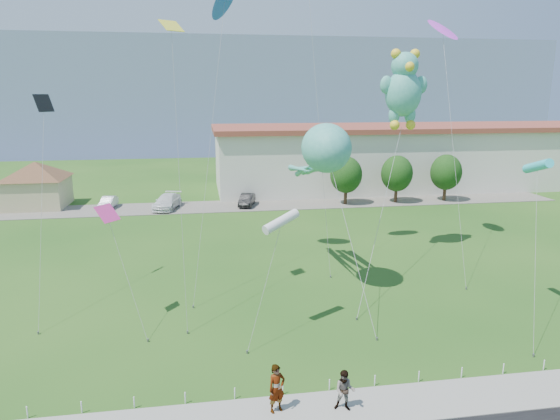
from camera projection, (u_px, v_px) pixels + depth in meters
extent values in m
plane|color=#1E4A15|center=(344.00, 371.00, 22.51)|extent=(160.00, 160.00, 0.00)
cube|color=gray|center=(363.00, 407.00, 19.85)|extent=(80.00, 2.50, 0.10)
cube|color=#59544C|center=(257.00, 205.00, 56.17)|extent=(70.00, 6.00, 0.06)
cube|color=gray|center=(221.00, 93.00, 135.13)|extent=(160.00, 50.00, 25.00)
cube|color=tan|center=(38.00, 193.00, 55.04)|extent=(6.00, 6.00, 3.20)
pyramid|color=brown|center=(35.00, 170.00, 54.48)|extent=(9.20, 9.20, 1.80)
cube|color=beige|center=(439.00, 158.00, 67.94)|extent=(60.00, 14.00, 7.60)
cube|color=brown|center=(441.00, 127.00, 67.02)|extent=(61.00, 15.00, 0.60)
cylinder|color=white|center=(27.00, 412.00, 19.22)|extent=(0.05, 0.05, 0.50)
cylinder|color=white|center=(82.00, 407.00, 19.52)|extent=(0.05, 0.05, 0.50)
cylinder|color=white|center=(134.00, 402.00, 19.83)|extent=(0.05, 0.05, 0.50)
cylinder|color=white|center=(185.00, 398.00, 20.13)|extent=(0.05, 0.05, 0.50)
cylinder|color=white|center=(235.00, 393.00, 20.44)|extent=(0.05, 0.05, 0.50)
cylinder|color=white|center=(283.00, 389.00, 20.74)|extent=(0.05, 0.05, 0.50)
cylinder|color=white|center=(329.00, 385.00, 21.05)|extent=(0.05, 0.05, 0.50)
cylinder|color=white|center=(375.00, 380.00, 21.35)|extent=(0.05, 0.05, 0.50)
cylinder|color=white|center=(419.00, 376.00, 21.66)|extent=(0.05, 0.05, 0.50)
cylinder|color=white|center=(462.00, 373.00, 21.96)|extent=(0.05, 0.05, 0.50)
cylinder|color=white|center=(503.00, 369.00, 22.27)|extent=(0.05, 0.05, 0.50)
cylinder|color=white|center=(544.00, 365.00, 22.57)|extent=(0.05, 0.05, 0.50)
cylinder|color=#3F2B19|center=(345.00, 195.00, 56.49)|extent=(0.36, 0.36, 2.20)
ellipsoid|color=#14380F|center=(346.00, 175.00, 55.97)|extent=(3.60, 3.60, 4.14)
cylinder|color=#3F2B19|center=(396.00, 193.00, 57.41)|extent=(0.36, 0.36, 2.20)
ellipsoid|color=#14380F|center=(397.00, 173.00, 56.89)|extent=(3.60, 3.60, 4.14)
cylinder|color=#3F2B19|center=(445.00, 192.00, 58.32)|extent=(0.36, 0.36, 2.20)
ellipsoid|color=#14380F|center=(446.00, 172.00, 57.80)|extent=(3.60, 3.60, 4.14)
imported|color=gray|center=(277.00, 388.00, 19.33)|extent=(0.84, 0.71, 1.97)
imported|color=gray|center=(345.00, 391.00, 19.44)|extent=(0.97, 0.86, 1.67)
imported|color=silver|center=(108.00, 202.00, 54.47)|extent=(1.65, 3.87, 1.24)
imported|color=silver|center=(167.00, 202.00, 54.19)|extent=(3.36, 5.67, 1.54)
imported|color=black|center=(247.00, 200.00, 55.66)|extent=(2.35, 4.22, 1.32)
ellipsoid|color=teal|center=(326.00, 148.00, 29.49)|extent=(2.93, 3.81, 2.93)
sphere|color=white|center=(322.00, 145.00, 28.23)|extent=(0.46, 0.46, 0.46)
sphere|color=white|center=(340.00, 144.00, 28.39)|extent=(0.46, 0.46, 0.46)
cylinder|color=slate|center=(377.00, 339.00, 25.35)|extent=(0.10, 0.10, 0.16)
cylinder|color=gray|center=(352.00, 245.00, 27.02)|extent=(1.20, 5.64, 8.16)
ellipsoid|color=teal|center=(403.00, 94.00, 36.85)|extent=(2.70, 2.30, 3.38)
sphere|color=teal|center=(405.00, 66.00, 36.40)|extent=(1.97, 1.97, 1.97)
sphere|color=yellow|center=(396.00, 54.00, 36.10)|extent=(0.73, 0.73, 0.73)
sphere|color=yellow|center=(415.00, 54.00, 36.32)|extent=(0.73, 0.73, 0.73)
sphere|color=yellow|center=(409.00, 67.00, 35.62)|extent=(0.73, 0.73, 0.73)
ellipsoid|color=teal|center=(386.00, 85.00, 36.50)|extent=(0.94, 0.67, 1.31)
ellipsoid|color=teal|center=(421.00, 85.00, 36.91)|extent=(0.94, 0.67, 1.31)
ellipsoid|color=teal|center=(394.00, 115.00, 37.10)|extent=(0.83, 0.73, 1.35)
ellipsoid|color=teal|center=(410.00, 115.00, 37.29)|extent=(0.83, 0.73, 1.35)
sphere|color=yellow|center=(395.00, 125.00, 37.07)|extent=(0.73, 0.73, 0.73)
sphere|color=yellow|center=(411.00, 125.00, 37.26)|extent=(0.73, 0.73, 0.73)
cylinder|color=slate|center=(357.00, 319.00, 27.62)|extent=(0.10, 0.10, 0.16)
cylinder|color=gray|center=(382.00, 208.00, 32.51)|extent=(6.77, 11.42, 9.63)
cube|color=black|center=(44.00, 103.00, 29.51)|extent=(1.29, 1.29, 0.86)
cylinder|color=slate|center=(38.00, 333.00, 25.98)|extent=(0.10, 0.10, 0.16)
cylinder|color=gray|center=(41.00, 212.00, 27.76)|extent=(0.42, 6.49, 11.36)
cylinder|color=slate|center=(331.00, 277.00, 33.99)|extent=(0.10, 0.10, 0.16)
cylinder|color=gray|center=(319.00, 124.00, 34.21)|extent=(0.76, 5.37, 20.11)
cylinder|color=slate|center=(193.00, 307.00, 29.17)|extent=(0.10, 0.10, 0.16)
cylinder|color=gray|center=(210.00, 144.00, 31.08)|extent=(2.70, 7.83, 18.01)
cone|color=#CA36D8|center=(443.00, 29.00, 38.09)|extent=(1.80, 1.33, 1.33)
cylinder|color=slate|center=(466.00, 288.00, 31.95)|extent=(0.10, 0.10, 0.16)
cylinder|color=gray|center=(453.00, 148.00, 35.03)|extent=(2.13, 10.07, 16.73)
cube|color=gold|center=(171.00, 26.00, 26.90)|extent=(1.29, 1.29, 0.86)
cylinder|color=slate|center=(188.00, 332.00, 26.05)|extent=(0.10, 0.10, 0.16)
cylinder|color=gray|center=(179.00, 178.00, 26.49)|extent=(0.34, 4.66, 15.47)
cylinder|color=#2FC5D4|center=(538.00, 166.00, 26.76)|extent=(0.50, 2.25, 0.87)
cylinder|color=slate|center=(533.00, 355.00, 23.74)|extent=(0.10, 0.10, 0.16)
cylinder|color=gray|center=(536.00, 256.00, 25.27)|extent=(2.56, 4.74, 8.10)
cylinder|color=silver|center=(281.00, 222.00, 25.49)|extent=(0.50, 2.25, 0.87)
cylinder|color=slate|center=(247.00, 352.00, 24.06)|extent=(0.10, 0.10, 0.16)
cylinder|color=gray|center=(265.00, 286.00, 24.79)|extent=(2.09, 2.55, 5.51)
cube|color=#E03189|center=(107.00, 213.00, 26.24)|extent=(1.29, 1.29, 0.86)
cylinder|color=slate|center=(148.00, 340.00, 25.20)|extent=(0.10, 0.10, 0.16)
cylinder|color=gray|center=(127.00, 277.00, 25.73)|extent=(2.03, 2.85, 5.75)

